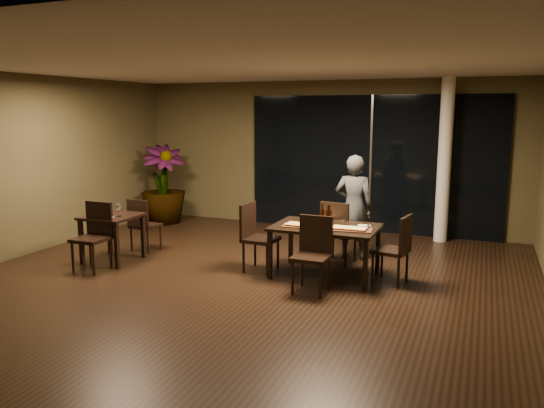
# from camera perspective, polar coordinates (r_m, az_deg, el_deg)

# --- Properties ---
(ground) EXTENTS (8.00, 8.00, 0.00)m
(ground) POSITION_cam_1_polar(r_m,az_deg,el_deg) (7.54, -3.48, -8.55)
(ground) COLOR black
(ground) RESTS_ON ground
(wall_back) EXTENTS (8.00, 0.10, 3.00)m
(wall_back) POSITION_cam_1_polar(r_m,az_deg,el_deg) (10.97, 5.58, 5.27)
(wall_back) COLOR #464025
(wall_back) RESTS_ON ground
(wall_left) EXTENTS (0.10, 8.00, 3.00)m
(wall_left) POSITION_cam_1_polar(r_m,az_deg,el_deg) (9.66, -25.90, 3.68)
(wall_left) COLOR #464025
(wall_left) RESTS_ON ground
(ceiling) EXTENTS (8.00, 8.00, 0.04)m
(ceiling) POSITION_cam_1_polar(r_m,az_deg,el_deg) (7.17, -3.74, 14.98)
(ceiling) COLOR silver
(ceiling) RESTS_ON wall_back
(window_panel) EXTENTS (5.00, 0.06, 2.70)m
(window_panel) POSITION_cam_1_polar(r_m,az_deg,el_deg) (10.66, 10.60, 4.20)
(window_panel) COLOR black
(window_panel) RESTS_ON ground
(column) EXTENTS (0.24, 0.24, 3.00)m
(column) POSITION_cam_1_polar(r_m,az_deg,el_deg) (10.16, 18.05, 4.45)
(column) COLOR white
(column) RESTS_ON ground
(main_table) EXTENTS (1.50, 1.00, 0.75)m
(main_table) POSITION_cam_1_polar(r_m,az_deg,el_deg) (7.73, 5.76, -2.90)
(main_table) COLOR black
(main_table) RESTS_ON ground
(side_table) EXTENTS (0.80, 0.80, 0.75)m
(side_table) POSITION_cam_1_polar(r_m,az_deg,el_deg) (8.87, -16.82, -1.96)
(side_table) COLOR black
(side_table) RESTS_ON ground
(chair_main_far) EXTENTS (0.53, 0.53, 1.01)m
(chair_main_far) POSITION_cam_1_polar(r_m,az_deg,el_deg) (8.36, 7.04, -2.73)
(chair_main_far) COLOR black
(chair_main_far) RESTS_ON ground
(chair_main_near) EXTENTS (0.47, 0.47, 1.01)m
(chair_main_near) POSITION_cam_1_polar(r_m,az_deg,el_deg) (7.13, 4.46, -4.93)
(chair_main_near) COLOR black
(chair_main_near) RESTS_ON ground
(chair_main_left) EXTENTS (0.50, 0.50, 1.03)m
(chair_main_left) POSITION_cam_1_polar(r_m,az_deg,el_deg) (8.00, -1.80, -3.16)
(chair_main_left) COLOR black
(chair_main_left) RESTS_ON ground
(chair_main_right) EXTENTS (0.52, 0.52, 0.98)m
(chair_main_right) POSITION_cam_1_polar(r_m,az_deg,el_deg) (7.58, 13.27, -4.40)
(chair_main_right) COLOR black
(chair_main_right) RESTS_ON ground
(chair_side_far) EXTENTS (0.45, 0.45, 0.92)m
(chair_side_far) POSITION_cam_1_polar(r_m,az_deg,el_deg) (9.32, -13.78, -1.92)
(chair_side_far) COLOR black
(chair_side_far) RESTS_ON ground
(chair_side_near) EXTENTS (0.48, 0.48, 1.03)m
(chair_side_near) POSITION_cam_1_polar(r_m,az_deg,el_deg) (8.50, -18.53, -2.90)
(chair_side_near) COLOR black
(chair_side_near) RESTS_ON ground
(diner) EXTENTS (0.58, 0.39, 1.71)m
(diner) POSITION_cam_1_polar(r_m,az_deg,el_deg) (8.69, 8.79, -0.35)
(diner) COLOR #313437
(diner) RESTS_ON ground
(potted_plant) EXTENTS (1.29, 1.29, 1.68)m
(potted_plant) POSITION_cam_1_polar(r_m,az_deg,el_deg) (11.61, -11.62, 2.09)
(potted_plant) COLOR #184819
(potted_plant) RESTS_ON ground
(pizza_board_left) EXTENTS (0.59, 0.33, 0.01)m
(pizza_board_left) POSITION_cam_1_polar(r_m,az_deg,el_deg) (7.64, 3.27, -2.39)
(pizza_board_left) COLOR #452C16
(pizza_board_left) RESTS_ON main_table
(pizza_board_right) EXTENTS (0.66, 0.39, 0.01)m
(pizza_board_right) POSITION_cam_1_polar(r_m,az_deg,el_deg) (7.49, 8.35, -2.74)
(pizza_board_right) COLOR #412414
(pizza_board_right) RESTS_ON main_table
(oblong_pizza_left) EXTENTS (0.48, 0.25, 0.02)m
(oblong_pizza_left) POSITION_cam_1_polar(r_m,az_deg,el_deg) (7.64, 3.28, -2.27)
(oblong_pizza_left) COLOR #6B0D09
(oblong_pizza_left) RESTS_ON pizza_board_left
(oblong_pizza_right) EXTENTS (0.46, 0.22, 0.02)m
(oblong_pizza_right) POSITION_cam_1_polar(r_m,az_deg,el_deg) (7.49, 8.35, -2.62)
(oblong_pizza_right) COLOR maroon
(oblong_pizza_right) RESTS_ON pizza_board_right
(round_pizza) EXTENTS (0.32, 0.32, 0.01)m
(round_pizza) POSITION_cam_1_polar(r_m,az_deg,el_deg) (8.04, 5.30, -1.79)
(round_pizza) COLOR red
(round_pizza) RESTS_ON main_table
(bottle_a) EXTENTS (0.07, 0.07, 0.31)m
(bottle_a) POSITION_cam_1_polar(r_m,az_deg,el_deg) (7.75, 5.40, -1.12)
(bottle_a) COLOR black
(bottle_a) RESTS_ON main_table
(bottle_b) EXTENTS (0.07, 0.07, 0.31)m
(bottle_b) POSITION_cam_1_polar(r_m,az_deg,el_deg) (7.66, 6.06, -1.27)
(bottle_b) COLOR black
(bottle_b) RESTS_ON main_table
(bottle_c) EXTENTS (0.06, 0.06, 0.29)m
(bottle_c) POSITION_cam_1_polar(r_m,az_deg,el_deg) (7.80, 6.20, -1.15)
(bottle_c) COLOR black
(bottle_c) RESTS_ON main_table
(tumbler_left) EXTENTS (0.08, 0.08, 0.10)m
(tumbler_left) POSITION_cam_1_polar(r_m,az_deg,el_deg) (7.81, 4.06, -1.82)
(tumbler_left) COLOR white
(tumbler_left) RESTS_ON main_table
(tumbler_right) EXTENTS (0.07, 0.07, 0.08)m
(tumbler_right) POSITION_cam_1_polar(r_m,az_deg,el_deg) (7.76, 7.55, -2.01)
(tumbler_right) COLOR white
(tumbler_right) RESTS_ON main_table
(napkin_near) EXTENTS (0.20, 0.16, 0.01)m
(napkin_near) POSITION_cam_1_polar(r_m,az_deg,el_deg) (7.53, 9.57, -2.71)
(napkin_near) COLOR white
(napkin_near) RESTS_ON main_table
(napkin_far) EXTENTS (0.19, 0.13, 0.01)m
(napkin_far) POSITION_cam_1_polar(r_m,az_deg,el_deg) (7.77, 9.88, -2.32)
(napkin_far) COLOR silver
(napkin_far) RESTS_ON main_table
(wine_glass_a) EXTENTS (0.08, 0.08, 0.19)m
(wine_glass_a) POSITION_cam_1_polar(r_m,az_deg,el_deg) (8.96, -17.36, -0.43)
(wine_glass_a) COLOR white
(wine_glass_a) RESTS_ON side_table
(wine_glass_b) EXTENTS (0.09, 0.09, 0.20)m
(wine_glass_b) POSITION_cam_1_polar(r_m,az_deg,el_deg) (8.69, -16.18, -0.64)
(wine_glass_b) COLOR white
(wine_glass_b) RESTS_ON side_table
(side_napkin) EXTENTS (0.20, 0.15, 0.01)m
(side_napkin) POSITION_cam_1_polar(r_m,az_deg,el_deg) (8.64, -17.32, -1.38)
(side_napkin) COLOR white
(side_napkin) RESTS_ON side_table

